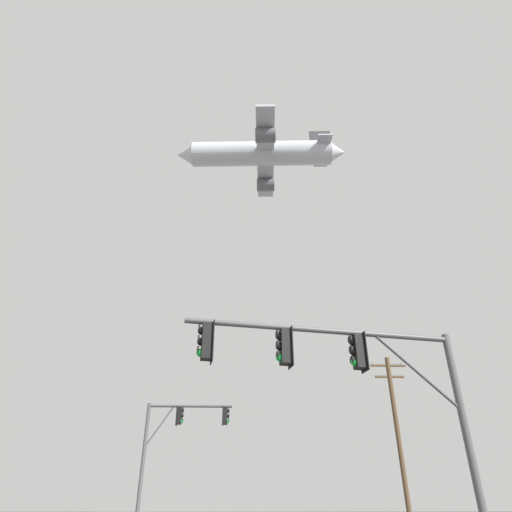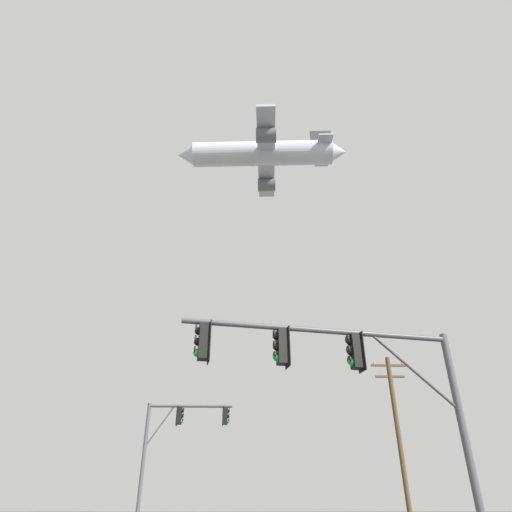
# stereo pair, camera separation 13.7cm
# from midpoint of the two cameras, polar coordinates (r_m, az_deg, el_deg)

# --- Properties ---
(signal_pole_near) EXTENTS (7.39, 1.53, 5.86)m
(signal_pole_near) POSITION_cam_midpoint_polar(r_m,az_deg,el_deg) (12.11, 12.20, -14.57)
(signal_pole_near) COLOR #4C4C51
(signal_pole_near) RESTS_ON ground
(signal_pole_far) EXTENTS (4.78, 0.46, 6.52)m
(signal_pole_far) POSITION_cam_midpoint_polar(r_m,az_deg,el_deg) (26.55, -10.28, -21.82)
(signal_pole_far) COLOR #4C4C51
(signal_pole_far) RESTS_ON ground
(utility_pole) EXTENTS (2.20, 0.28, 9.62)m
(utility_pole) POSITION_cam_midpoint_polar(r_m,az_deg,el_deg) (29.01, 18.03, -20.97)
(utility_pole) COLOR brown
(utility_pole) RESTS_ON ground
(airplane) EXTENTS (22.40, 17.31, 6.12)m
(airplane) POSITION_cam_midpoint_polar(r_m,az_deg,el_deg) (59.93, 0.88, 13.01)
(airplane) COLOR #B7BCC6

